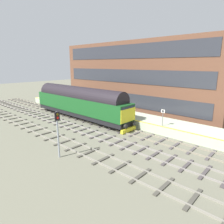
% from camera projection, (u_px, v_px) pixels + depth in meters
% --- Properties ---
extents(ground_plane, '(140.00, 140.00, 0.00)m').
position_uv_depth(ground_plane, '(105.00, 125.00, 25.92)').
color(ground_plane, '#656452').
rests_on(ground_plane, ground).
extents(track_main, '(2.50, 60.00, 0.15)m').
position_uv_depth(track_main, '(105.00, 125.00, 25.91)').
color(track_main, gray).
rests_on(track_main, ground).
extents(track_adjacent_west, '(2.50, 60.00, 0.15)m').
position_uv_depth(track_adjacent_west, '(86.00, 131.00, 23.54)').
color(track_adjacent_west, gray).
rests_on(track_adjacent_west, ground).
extents(track_adjacent_far_west, '(2.50, 60.00, 0.15)m').
position_uv_depth(track_adjacent_far_west, '(59.00, 139.00, 20.94)').
color(track_adjacent_far_west, gray).
rests_on(track_adjacent_far_west, ground).
extents(station_platform, '(4.00, 44.00, 1.01)m').
position_uv_depth(station_platform, '(123.00, 116.00, 28.38)').
color(station_platform, '#AAB79B').
rests_on(station_platform, ground).
extents(station_building, '(4.26, 29.76, 11.41)m').
position_uv_depth(station_building, '(133.00, 77.00, 33.63)').
color(station_building, brown).
rests_on(station_building, ground).
extents(diesel_locomotive, '(2.74, 18.60, 4.68)m').
position_uv_depth(diesel_locomotive, '(79.00, 102.00, 28.85)').
color(diesel_locomotive, black).
rests_on(diesel_locomotive, ground).
extents(signal_post_near, '(0.44, 0.22, 4.03)m').
position_uv_depth(signal_post_near, '(58.00, 129.00, 16.46)').
color(signal_post_near, gray).
rests_on(signal_post_near, ground).
extents(platform_number_sign, '(0.10, 0.44, 1.89)m').
position_uv_depth(platform_number_sign, '(163.00, 115.00, 22.11)').
color(platform_number_sign, slate).
rests_on(platform_number_sign, station_platform).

